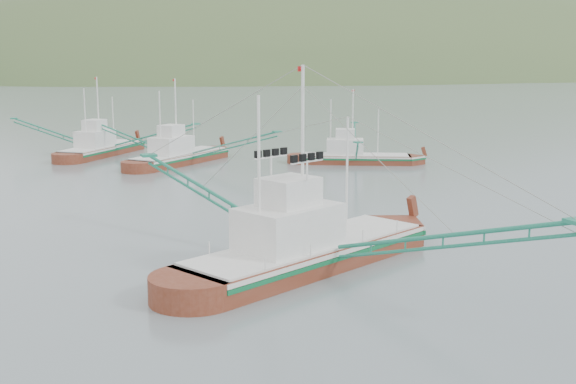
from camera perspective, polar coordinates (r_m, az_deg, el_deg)
name	(u,v)px	position (r m, az deg, el deg)	size (l,w,h in m)	color
ground	(329,261)	(43.75, 3.30, -5.43)	(1200.00, 1200.00, 0.00)	slate
main_boat	(307,225)	(41.72, 1.53, -2.59)	(17.62, 29.81, 12.57)	maroon
bg_boat_far	(179,144)	(84.49, -8.63, 3.75)	(19.63, 23.14, 10.57)	maroon
bg_boat_right	(355,147)	(83.95, 5.32, 3.56)	(14.63, 21.21, 9.25)	maroon
bg_boat_extra	(101,137)	(93.79, -14.55, 4.20)	(22.12, 21.28, 10.57)	maroon
headland_right	(344,76)	(534.65, 4.46, 9.16)	(684.00, 432.00, 306.00)	#41582D
ridge_distant	(24,75)	(599.32, -20.15, 8.70)	(960.00, 400.00, 240.00)	slate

